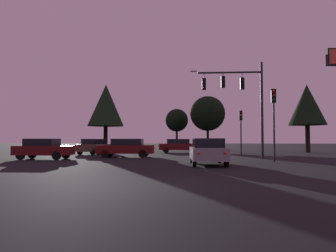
% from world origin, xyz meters
% --- Properties ---
extents(ground_plane, '(168.00, 168.00, 0.00)m').
position_xyz_m(ground_plane, '(0.00, 24.50, 0.00)').
color(ground_plane, black).
rests_on(ground_plane, ground).
extents(traffic_signal_mast_arm, '(5.53, 0.44, 7.37)m').
position_xyz_m(traffic_signal_mast_arm, '(5.22, 14.35, 5.01)').
color(traffic_signal_mast_arm, '#232326').
rests_on(traffic_signal_mast_arm, ground).
extents(traffic_light_corner_left, '(0.32, 0.36, 4.76)m').
position_xyz_m(traffic_light_corner_left, '(6.92, 11.13, 3.35)').
color(traffic_light_corner_left, '#232326').
rests_on(traffic_light_corner_left, ground).
extents(traffic_light_corner_right, '(0.32, 0.36, 4.19)m').
position_xyz_m(traffic_light_corner_right, '(6.13, 20.12, 2.97)').
color(traffic_light_corner_right, '#232326').
rests_on(traffic_light_corner_right, ground).
extents(car_nearside_lane, '(2.14, 4.39, 1.52)m').
position_xyz_m(car_nearside_lane, '(2.50, 8.48, 0.80)').
color(car_nearside_lane, gray).
rests_on(car_nearside_lane, ground).
extents(car_crossing_left, '(4.16, 1.82, 1.52)m').
position_xyz_m(car_crossing_left, '(-9.39, 12.52, 0.79)').
color(car_crossing_left, '#4C0F0F').
rests_on(car_crossing_left, ground).
extents(car_crossing_right, '(4.69, 1.95, 1.52)m').
position_xyz_m(car_crossing_right, '(-3.87, 15.62, 0.80)').
color(car_crossing_right, '#4C0F0F').
rests_on(car_crossing_right, ground).
extents(car_far_lane, '(3.09, 4.43, 1.52)m').
position_xyz_m(car_far_lane, '(-8.04, 20.36, 0.79)').
color(car_far_lane, '#473828').
rests_on(car_far_lane, ground).
extents(car_parked_lot, '(4.78, 2.32, 1.52)m').
position_xyz_m(car_parked_lot, '(-0.00, 24.93, 0.80)').
color(car_parked_lot, '#4C0F0F').
rests_on(car_parked_lot, ground).
extents(tree_behind_sign, '(4.11, 4.11, 7.70)m').
position_xyz_m(tree_behind_sign, '(14.43, 26.43, 5.35)').
color(tree_behind_sign, black).
rests_on(tree_behind_sign, ground).
extents(tree_left_far, '(3.40, 3.40, 6.04)m').
position_xyz_m(tree_left_far, '(-0.88, 36.45, 4.32)').
color(tree_left_far, black).
rests_on(tree_left_far, ground).
extents(tree_center_horizon, '(4.82, 4.82, 7.46)m').
position_xyz_m(tree_center_horizon, '(3.57, 33.30, 5.04)').
color(tree_center_horizon, black).
rests_on(tree_center_horizon, ground).
extents(tree_right_cluster, '(4.28, 4.28, 8.06)m').
position_xyz_m(tree_right_cluster, '(-8.80, 26.48, 5.53)').
color(tree_right_cluster, black).
rests_on(tree_right_cluster, ground).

